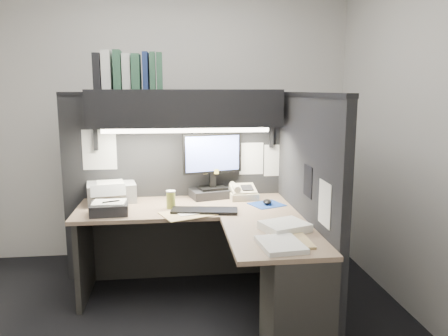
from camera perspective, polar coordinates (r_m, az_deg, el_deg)
The scene contains 23 objects.
floor at distance 3.28m, azimuth -6.50°, elevation -19.99°, with size 3.50×3.50×0.00m, color black.
wall_back at distance 4.35m, azimuth -6.97°, elevation 6.20°, with size 3.50×0.04×2.70m, color silver.
wall_front at distance 1.37m, azimuth -7.31°, elevation -2.47°, with size 3.50×0.04×2.70m, color silver.
wall_right at distance 3.34m, azimuth 24.63°, elevation 4.15°, with size 0.04×3.00×2.70m, color silver.
partition_back at distance 3.86m, azimuth -6.37°, elevation -2.54°, with size 1.90×0.06×1.60m, color black.
partition_right at distance 3.28m, azimuth 10.63°, elevation -4.96°, with size 0.06×1.50×1.60m, color black.
desk at distance 3.11m, azimuth 1.39°, elevation -12.60°, with size 1.70×1.53×0.73m.
overhead_shelf at distance 3.59m, azimuth -5.04°, elevation 7.80°, with size 1.55×0.34×0.30m, color black.
task_light_tube at distance 3.47m, azimuth -4.93°, elevation 4.90°, with size 0.04×0.04×1.32m, color white.
monitor at distance 3.73m, azimuth -1.50°, elevation -0.57°, with size 0.51×0.31×0.56m.
keyboard at distance 3.33m, azimuth -2.57°, elevation -5.60°, with size 0.50×0.17×0.02m, color black.
mousepad at distance 3.56m, azimuth 5.60°, elevation -4.76°, with size 0.25×0.22×0.00m, color navy.
mouse at distance 3.55m, azimuth 5.68°, elevation -4.42°, with size 0.07×0.11×0.04m, color black.
telephone at distance 3.74m, azimuth 2.47°, elevation -3.27°, with size 0.23×0.24×0.09m, color beige.
coffee_cup at distance 3.45m, azimuth -6.96°, elevation -4.18°, with size 0.07×0.07×0.13m, color #B2B849.
printer at distance 3.77m, azimuth -14.49°, elevation -3.01°, with size 0.39×0.33×0.15m, color #989B9E.
notebook_stack at distance 3.39m, azimuth -14.75°, elevation -5.14°, with size 0.27×0.23×0.08m, color black.
open_folder at distance 3.29m, azimuth -4.43°, elevation -5.96°, with size 0.42×0.27×0.01m, color tan.
paper_stack_a at distance 2.93m, azimuth 7.93°, elevation -7.58°, with size 0.28×0.24×0.05m, color white.
paper_stack_b at distance 2.64m, azimuth 7.40°, elevation -9.89°, with size 0.24×0.30×0.03m, color white.
manila_stack at distance 2.73m, azimuth 8.91°, elevation -9.42°, with size 0.22×0.27×0.02m, color tan.
binder_row at distance 3.61m, azimuth -12.42°, elevation 12.26°, with size 0.53×0.25×0.30m.
pinned_papers at distance 3.48m, azimuth 0.06°, elevation 0.36°, with size 1.76×1.31×0.51m.
Camera 1 is at (0.02, -2.84, 1.65)m, focal length 35.00 mm.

